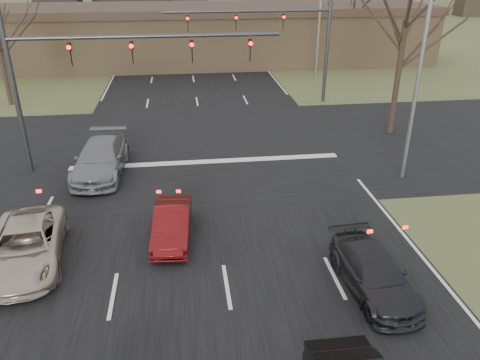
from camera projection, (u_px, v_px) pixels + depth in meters
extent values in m
cube|color=black|center=(186.00, 31.00, 65.71)|extent=(14.00, 300.00, 0.02)
cube|color=black|center=(204.00, 147.00, 25.43)|extent=(200.00, 14.00, 0.02)
cube|color=olive|center=(210.00, 38.00, 45.26)|extent=(42.00, 10.00, 4.60)
cube|color=#38281E|center=(210.00, 9.00, 44.12)|extent=(42.40, 10.40, 0.70)
cylinder|color=#383A3D|center=(15.00, 90.00, 20.94)|extent=(0.24, 0.24, 8.00)
cylinder|color=#383A3D|center=(146.00, 36.00, 20.68)|extent=(12.00, 0.18, 0.18)
imported|color=black|center=(71.00, 54.00, 20.60)|extent=(0.16, 0.20, 1.00)
imported|color=black|center=(132.00, 53.00, 20.91)|extent=(0.16, 0.20, 1.00)
imported|color=black|center=(192.00, 51.00, 21.22)|extent=(0.16, 0.20, 1.00)
imported|color=black|center=(250.00, 50.00, 21.52)|extent=(0.16, 0.20, 1.00)
cylinder|color=#383A3D|center=(327.00, 44.00, 31.90)|extent=(0.24, 0.24, 8.00)
cylinder|color=#383A3D|center=(248.00, 11.00, 30.32)|extent=(11.00, 0.18, 0.18)
imported|color=black|center=(283.00, 22.00, 30.90)|extent=(0.16, 0.20, 1.00)
imported|color=black|center=(236.00, 23.00, 30.54)|extent=(0.16, 0.20, 1.00)
imported|color=black|center=(188.00, 23.00, 30.17)|extent=(0.16, 0.20, 1.00)
cylinder|color=gray|center=(419.00, 71.00, 19.83)|extent=(0.18, 0.18, 10.00)
cylinder|color=gray|center=(319.00, 22.00, 35.11)|extent=(0.18, 0.18, 10.00)
cylinder|color=black|center=(397.00, 79.00, 26.23)|extent=(0.32, 0.32, 6.33)
cylinder|color=black|center=(3.00, 67.00, 31.77)|extent=(0.32, 0.32, 5.23)
cylinder|color=black|center=(350.00, 38.00, 43.99)|extent=(0.32, 0.32, 4.95)
imported|color=#BDAE99|center=(26.00, 246.00, 15.56)|extent=(2.85, 5.14, 1.36)
imported|color=black|center=(374.00, 273.00, 14.33)|extent=(1.99, 4.26, 1.20)
imported|color=gray|center=(101.00, 158.00, 22.11)|extent=(2.41, 5.39, 1.54)
imported|color=#580C0D|center=(172.00, 224.00, 16.99)|extent=(1.53, 3.73, 1.20)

